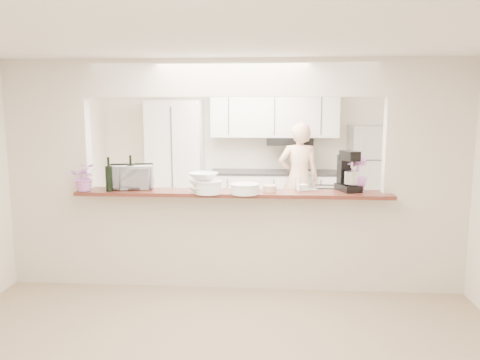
# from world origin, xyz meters

# --- Properties ---
(floor) EXTENTS (6.00, 6.00, 0.00)m
(floor) POSITION_xyz_m (0.00, 0.00, 0.00)
(floor) COLOR tan
(floor) RESTS_ON ground
(tile_overlay) EXTENTS (5.00, 2.90, 0.01)m
(tile_overlay) POSITION_xyz_m (0.00, 1.55, 0.01)
(tile_overlay) COLOR beige
(tile_overlay) RESTS_ON floor
(partition) EXTENTS (5.00, 0.15, 2.50)m
(partition) POSITION_xyz_m (0.00, 0.00, 1.48)
(partition) COLOR beige
(partition) RESTS_ON floor
(bar_counter) EXTENTS (3.40, 0.38, 1.09)m
(bar_counter) POSITION_xyz_m (0.00, -0.00, 0.58)
(bar_counter) COLOR beige
(bar_counter) RESTS_ON floor
(kitchen_cabinets) EXTENTS (3.15, 0.62, 2.25)m
(kitchen_cabinets) POSITION_xyz_m (-0.19, 2.72, 0.97)
(kitchen_cabinets) COLOR silver
(kitchen_cabinets) RESTS_ON floor
(refrigerator) EXTENTS (0.75, 0.70, 1.70)m
(refrigerator) POSITION_xyz_m (2.05, 2.65, 0.85)
(refrigerator) COLOR #B3B3B8
(refrigerator) RESTS_ON floor
(flower_left) EXTENTS (0.32, 0.30, 0.31)m
(flower_left) POSITION_xyz_m (-1.60, -0.15, 1.24)
(flower_left) COLOR pink
(flower_left) RESTS_ON bar_counter
(wine_bottle_a) EXTENTS (0.08, 0.08, 0.38)m
(wine_bottle_a) POSITION_xyz_m (-1.14, -0.00, 1.24)
(wine_bottle_a) COLOR black
(wine_bottle_a) RESTS_ON bar_counter
(wine_bottle_b) EXTENTS (0.07, 0.07, 0.37)m
(wine_bottle_b) POSITION_xyz_m (-1.33, -0.15, 1.24)
(wine_bottle_b) COLOR black
(wine_bottle_b) RESTS_ON bar_counter
(toaster_oven) EXTENTS (0.53, 0.41, 0.26)m
(toaster_oven) POSITION_xyz_m (-1.15, 0.05, 1.22)
(toaster_oven) COLOR #B0B0B5
(toaster_oven) RESTS_ON bar_counter
(serving_bowls) EXTENTS (0.37, 0.37, 0.21)m
(serving_bowls) POSITION_xyz_m (-0.30, -0.17, 1.20)
(serving_bowls) COLOR white
(serving_bowls) RESTS_ON bar_counter
(plate_stack_a) EXTENTS (0.29, 0.29, 0.13)m
(plate_stack_a) POSITION_xyz_m (-0.25, -0.19, 1.16)
(plate_stack_a) COLOR white
(plate_stack_a) RESTS_ON bar_counter
(plate_stack_b) EXTENTS (0.31, 0.31, 0.11)m
(plate_stack_b) POSITION_xyz_m (0.14, -0.19, 1.14)
(plate_stack_b) COLOR white
(plate_stack_b) RESTS_ON bar_counter
(red_bowl) EXTENTS (0.16, 0.16, 0.08)m
(red_bowl) POSITION_xyz_m (0.20, -0.03, 1.13)
(red_bowl) COLOR maroon
(red_bowl) RESTS_ON bar_counter
(tan_bowl) EXTENTS (0.14, 0.14, 0.07)m
(tan_bowl) POSITION_xyz_m (0.40, -0.03, 1.12)
(tan_bowl) COLOR beige
(tan_bowl) RESTS_ON bar_counter
(utensil_caddy) EXTENTS (0.26, 0.20, 0.21)m
(utensil_caddy) POSITION_xyz_m (0.80, 0.05, 1.18)
(utensil_caddy) COLOR silver
(utensil_caddy) RESTS_ON bar_counter
(stand_mixer) EXTENTS (0.28, 0.34, 0.44)m
(stand_mixer) POSITION_xyz_m (1.24, 0.06, 1.29)
(stand_mixer) COLOR black
(stand_mixer) RESTS_ON bar_counter
(flower_right) EXTENTS (0.27, 0.27, 0.38)m
(flower_right) POSITION_xyz_m (1.34, 0.05, 1.28)
(flower_right) COLOR #B662B6
(flower_right) RESTS_ON bar_counter
(person) EXTENTS (0.66, 0.46, 1.75)m
(person) POSITION_xyz_m (0.84, 2.30, 0.88)
(person) COLOR #DBAC8E
(person) RESTS_ON floor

